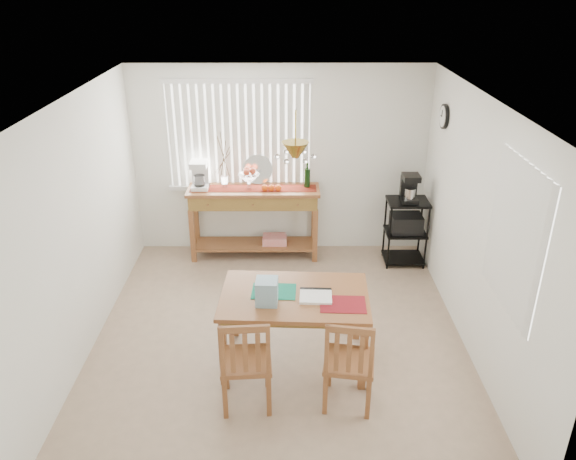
{
  "coord_description": "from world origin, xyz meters",
  "views": [
    {
      "loc": [
        0.07,
        -5.09,
        3.67
      ],
      "look_at": [
        0.1,
        0.55,
        1.05
      ],
      "focal_mm": 35.0,
      "sensor_mm": 36.0,
      "label": 1
    }
  ],
  "objects_px": {
    "sideboard": "(255,206)",
    "dining_table": "(295,303)",
    "cart_items": "(409,188)",
    "chair_left": "(246,362)",
    "wire_cart": "(406,226)",
    "chair_right": "(349,363)"
  },
  "relations": [
    {
      "from": "sideboard",
      "to": "dining_table",
      "type": "xyz_separation_m",
      "value": [
        0.51,
        -2.35,
        -0.06
      ]
    },
    {
      "from": "cart_items",
      "to": "chair_left",
      "type": "bearing_deg",
      "value": -125.09
    },
    {
      "from": "wire_cart",
      "to": "cart_items",
      "type": "height_order",
      "value": "cart_items"
    },
    {
      "from": "cart_items",
      "to": "chair_left",
      "type": "height_order",
      "value": "cart_items"
    },
    {
      "from": "sideboard",
      "to": "cart_items",
      "type": "xyz_separation_m",
      "value": [
        2.04,
        -0.21,
        0.33
      ]
    },
    {
      "from": "sideboard",
      "to": "chair_left",
      "type": "height_order",
      "value": "sideboard"
    },
    {
      "from": "dining_table",
      "to": "chair_left",
      "type": "height_order",
      "value": "chair_left"
    },
    {
      "from": "dining_table",
      "to": "cart_items",
      "type": "bearing_deg",
      "value": 54.44
    },
    {
      "from": "sideboard",
      "to": "cart_items",
      "type": "bearing_deg",
      "value": -5.92
    },
    {
      "from": "dining_table",
      "to": "chair_left",
      "type": "relative_size",
      "value": 1.52
    },
    {
      "from": "cart_items",
      "to": "chair_right",
      "type": "height_order",
      "value": "cart_items"
    },
    {
      "from": "wire_cart",
      "to": "dining_table",
      "type": "distance_m",
      "value": 2.63
    },
    {
      "from": "sideboard",
      "to": "chair_left",
      "type": "xyz_separation_m",
      "value": [
        0.06,
        -3.02,
        -0.27
      ]
    },
    {
      "from": "chair_left",
      "to": "chair_right",
      "type": "relative_size",
      "value": 1.02
    },
    {
      "from": "sideboard",
      "to": "cart_items",
      "type": "height_order",
      "value": "cart_items"
    },
    {
      "from": "dining_table",
      "to": "chair_right",
      "type": "bearing_deg",
      "value": -54.31
    },
    {
      "from": "cart_items",
      "to": "dining_table",
      "type": "relative_size",
      "value": 0.25
    },
    {
      "from": "wire_cart",
      "to": "chair_left",
      "type": "height_order",
      "value": "chair_left"
    },
    {
      "from": "cart_items",
      "to": "dining_table",
      "type": "distance_m",
      "value": 2.66
    },
    {
      "from": "sideboard",
      "to": "wire_cart",
      "type": "height_order",
      "value": "sideboard"
    },
    {
      "from": "sideboard",
      "to": "wire_cart",
      "type": "distance_m",
      "value": 2.06
    },
    {
      "from": "cart_items",
      "to": "chair_right",
      "type": "bearing_deg",
      "value": -110.51
    }
  ]
}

